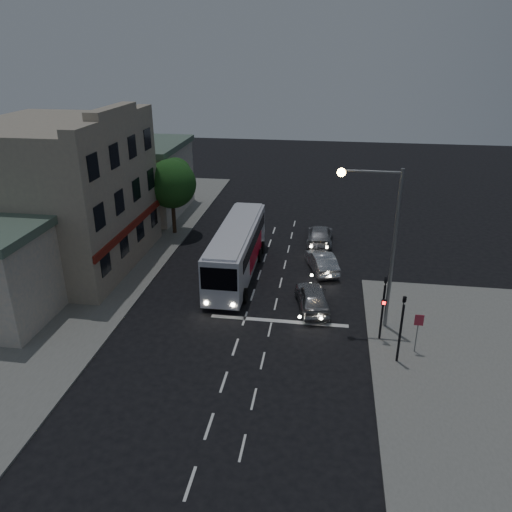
% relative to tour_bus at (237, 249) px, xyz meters
% --- Properties ---
extents(ground, '(120.00, 120.00, 0.00)m').
position_rel_tour_bus_xyz_m(ground, '(1.55, -7.92, -1.88)').
color(ground, black).
extents(sidewalk_far, '(12.00, 50.00, 0.12)m').
position_rel_tour_bus_xyz_m(sidewalk_far, '(-11.45, 0.08, -1.82)').
color(sidewalk_far, slate).
rests_on(sidewalk_far, ground).
extents(road_markings, '(8.00, 30.55, 0.01)m').
position_rel_tour_bus_xyz_m(road_markings, '(2.84, -4.61, -1.88)').
color(road_markings, silver).
rests_on(road_markings, ground).
extents(tour_bus, '(2.69, 11.37, 3.48)m').
position_rel_tour_bus_xyz_m(tour_bus, '(0.00, 0.00, 0.00)').
color(tour_bus, silver).
rests_on(tour_bus, ground).
extents(car_suv, '(2.55, 4.60, 1.48)m').
position_rel_tour_bus_xyz_m(car_suv, '(5.37, -4.12, -1.14)').
color(car_suv, gray).
rests_on(car_suv, ground).
extents(car_sedan_a, '(2.62, 4.44, 1.38)m').
position_rel_tour_bus_xyz_m(car_sedan_a, '(5.79, 1.42, -1.19)').
color(car_sedan_a, silver).
rests_on(car_sedan_a, ground).
extents(car_sedan_b, '(1.98, 4.82, 1.39)m').
position_rel_tour_bus_xyz_m(car_sedan_b, '(5.51, 6.65, -1.19)').
color(car_sedan_b, '#9E9EA2').
rests_on(car_sedan_b, ground).
extents(traffic_signal_main, '(0.25, 0.35, 4.10)m').
position_rel_tour_bus_xyz_m(traffic_signal_main, '(9.15, -7.14, 0.54)').
color(traffic_signal_main, black).
rests_on(traffic_signal_main, sidewalk_near).
extents(traffic_signal_side, '(0.18, 0.15, 4.10)m').
position_rel_tour_bus_xyz_m(traffic_signal_side, '(9.85, -9.12, 0.54)').
color(traffic_signal_side, black).
rests_on(traffic_signal_side, sidewalk_near).
extents(regulatory_sign, '(0.45, 0.12, 2.20)m').
position_rel_tour_bus_xyz_m(regulatory_sign, '(10.85, -8.16, -0.29)').
color(regulatory_sign, slate).
rests_on(regulatory_sign, sidewalk_near).
extents(streetlight, '(3.32, 0.44, 9.00)m').
position_rel_tour_bus_xyz_m(streetlight, '(8.89, -5.72, 3.85)').
color(streetlight, slate).
rests_on(streetlight, sidewalk_near).
extents(main_building, '(10.12, 12.00, 11.00)m').
position_rel_tour_bus_xyz_m(main_building, '(-12.41, 0.08, 3.28)').
color(main_building, gray).
rests_on(main_building, sidewalk_far).
extents(low_building_north, '(9.40, 9.40, 6.50)m').
position_rel_tour_bus_xyz_m(low_building_north, '(-11.95, 12.08, 1.51)').
color(low_building_north, '#A3A29C').
rests_on(low_building_north, sidewalk_far).
extents(street_tree, '(4.00, 4.00, 6.20)m').
position_rel_tour_bus_xyz_m(street_tree, '(-6.66, 7.10, 2.62)').
color(street_tree, black).
rests_on(street_tree, sidewalk_far).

